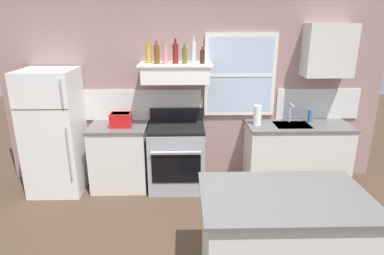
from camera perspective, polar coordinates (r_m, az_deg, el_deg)
name	(u,v)px	position (r m, az deg, el deg)	size (l,w,h in m)	color
back_wall	(196,89)	(4.76, 0.69, 6.69)	(5.40, 0.11, 2.70)	gray
refrigerator	(54,132)	(4.85, -22.61, -0.73)	(0.70, 0.72, 1.69)	white
counter_left_of_stove	(120,156)	(4.80, -12.27, -4.85)	(0.79, 0.63, 0.91)	silver
toaster	(121,120)	(4.56, -12.12, 1.33)	(0.30, 0.20, 0.19)	red
stove_range	(177,156)	(4.67, -2.65, -4.95)	(0.76, 0.69, 1.09)	#9EA0A5
range_hood_shelf	(176,73)	(4.45, -2.84, 9.43)	(0.96, 0.52, 0.24)	white
bottle_champagne_gold_foil	(149,54)	(4.47, -7.46, 12.46)	(0.08, 0.08, 0.29)	#B29333
bottle_amber_wine	(157,54)	(4.40, -6.09, 12.45)	(0.07, 0.07, 0.29)	brown
bottle_rose_pink	(165,54)	(4.37, -4.60, 12.46)	(0.07, 0.07, 0.29)	#C67F84
bottle_red_label_wine	(175,53)	(4.39, -2.86, 12.65)	(0.07, 0.07, 0.32)	maroon
bottle_olive_oil_square	(185,55)	(4.38, -1.29, 12.32)	(0.06, 0.06, 0.26)	#4C601E
bottle_clear_tall	(194,52)	(4.43, 0.29, 12.85)	(0.06, 0.06, 0.34)	silver
bottle_brown_stout	(202,57)	(4.38, 1.78, 12.11)	(0.06, 0.06, 0.22)	#381E0F
counter_right_with_sink	(296,155)	(4.97, 17.42, -4.46)	(1.43, 0.63, 0.91)	silver
sink_faucet	(291,110)	(4.83, 16.62, 2.84)	(0.03, 0.17, 0.28)	silver
paper_towel_roll	(257,115)	(4.63, 11.20, 2.09)	(0.11, 0.11, 0.27)	white
dish_soap_bottle	(310,116)	(4.95, 19.61, 1.87)	(0.06, 0.06, 0.18)	blue
kitchen_island	(281,241)	(3.12, 15.07, -18.41)	(1.40, 0.90, 0.91)	silver
upper_cabinet_right	(329,50)	(4.90, 22.46, 12.16)	(0.64, 0.32, 0.70)	silver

